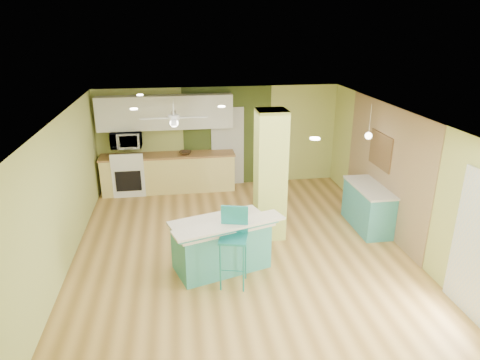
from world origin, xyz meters
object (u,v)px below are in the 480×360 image
(peninsula, at_px, (222,244))
(fruit_bowl, at_px, (185,153))
(side_counter, at_px, (368,207))
(bar_stool, at_px, (234,234))
(canister, at_px, (231,214))

(peninsula, bearing_deg, fruit_bowl, 79.72)
(side_counter, bearing_deg, bar_stool, -152.31)
(side_counter, distance_m, fruit_bowl, 4.46)
(side_counter, height_order, canister, canister)
(bar_stool, height_order, fruit_bowl, bar_stool)
(canister, bearing_deg, side_counter, 18.59)
(side_counter, distance_m, canister, 3.12)
(side_counter, bearing_deg, fruit_bowl, 143.94)
(fruit_bowl, distance_m, canister, 3.65)
(peninsula, bearing_deg, bar_stool, -88.90)
(peninsula, height_order, canister, canister)
(bar_stool, bearing_deg, canister, 101.26)
(peninsula, xyz_separation_m, canister, (0.18, 0.12, 0.49))
(peninsula, height_order, side_counter, peninsula)
(bar_stool, bearing_deg, fruit_bowl, 113.15)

